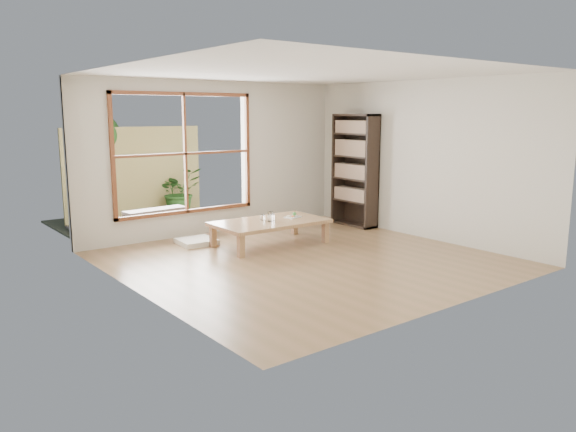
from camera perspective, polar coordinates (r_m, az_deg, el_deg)
name	(u,v)px	position (r m, az deg, el deg)	size (l,w,h in m)	color
ground	(305,260)	(8.05, 1.76, -4.45)	(5.00, 5.00, 0.00)	#946E4A
low_table	(270,224)	(8.87, -1.84, -0.77)	(1.80, 1.03, 0.39)	tan
floor_cushion	(196,241)	(9.10, -9.29, -2.57)	(0.56, 0.56, 0.08)	silver
bookshelf	(355,170)	(10.41, 6.81, 4.62)	(0.33, 0.92, 2.05)	black
glass_tall	(270,217)	(8.77, -1.80, -0.08)	(0.08, 0.08, 0.16)	silver
glass_mid	(272,217)	(8.86, -1.60, -0.13)	(0.07, 0.07, 0.11)	silver
glass_short	(262,217)	(8.92, -2.62, -0.12)	(0.07, 0.07, 0.09)	silver
glass_small	(263,218)	(8.93, -2.51, -0.15)	(0.06, 0.06, 0.08)	silver
food_tray	(293,216)	(9.14, 0.51, -0.02)	(0.28, 0.23, 0.08)	white
deck	(159,226)	(10.70, -12.99, -0.96)	(2.80, 2.00, 0.05)	#3A302A
garden_bench	(155,212)	(10.26, -13.32, 0.38)	(1.16, 0.42, 0.36)	black
bamboo_fence	(135,173)	(11.48, -15.29, 4.24)	(2.80, 0.06, 1.80)	tan
shrub_right	(180,191)	(11.57, -10.97, 2.48)	(0.86, 0.75, 0.96)	#2E5E22
shrub_left	(99,198)	(10.97, -18.65, 1.74)	(0.54, 0.43, 0.97)	#2E5E22
garden_tree	(93,136)	(11.47, -19.19, 7.67)	(1.04, 0.85, 2.22)	#4C3D2D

